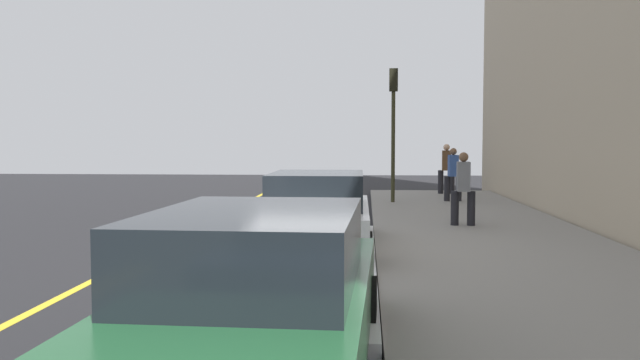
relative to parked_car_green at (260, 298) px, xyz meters
The scene contains 10 objects.
ground_plane 6.27m from the parked_car_green, ahead, with size 56.00×56.00×0.00m, color black.
sidewalk 7.10m from the parked_car_green, 28.32° to the right, with size 28.00×4.60×0.15m, color gray.
lane_stripe_centre 7.01m from the parked_car_green, 26.82° to the left, with size 28.00×0.14×0.01m, color gold.
snow_bank_curb 4.79m from the parked_car_green, ahead, with size 8.31×0.56×0.22m, color white.
parked_car_green is the anchor object (origin of this frame).
parked_car_white 6.25m from the parked_car_green, ahead, with size 4.50×1.93×1.51m.
pedestrian_blue_coat 16.09m from the parked_car_green, 13.10° to the right, with size 0.46×0.56×1.69m.
pedestrian_grey_coat 10.08m from the parked_car_green, 17.79° to the right, with size 0.47×0.55×1.66m.
pedestrian_brown_coat 19.02m from the parked_car_green, 11.50° to the right, with size 0.51×0.60×1.81m.
traffic_light_pole 15.48m from the parked_car_green, ahead, with size 0.35×0.26×4.17m.
Camera 1 is at (-11.54, -0.83, 2.07)m, focal length 36.57 mm.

